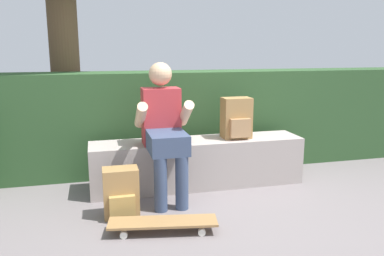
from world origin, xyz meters
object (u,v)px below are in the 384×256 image
object	(u,v)px
bench_main	(198,163)
backpack_on_bench	(237,119)
backpack_on_ground	(121,193)
person_skater	(164,126)
skateboard_near_person	(163,223)

from	to	relation	value
bench_main	backpack_on_bench	world-z (taller)	backpack_on_bench
backpack_on_ground	bench_main	bearing A→B (deg)	34.91
backpack_on_bench	backpack_on_ground	world-z (taller)	backpack_on_bench
bench_main	person_skater	bearing A→B (deg)	-150.58
skateboard_near_person	backpack_on_bench	distance (m)	1.40
backpack_on_bench	backpack_on_ground	bearing A→B (deg)	-155.40
skateboard_near_person	backpack_on_ground	xyz separation A→B (m)	(-0.27, 0.36, 0.12)
skateboard_near_person	backpack_on_ground	world-z (taller)	backpack_on_ground
person_skater	backpack_on_bench	bearing A→B (deg)	14.68
bench_main	skateboard_near_person	bearing A→B (deg)	-119.42
backpack_on_ground	backpack_on_bench	bearing A→B (deg)	24.60
skateboard_near_person	backpack_on_bench	xyz separation A→B (m)	(0.90, 0.90, 0.58)
bench_main	backpack_on_ground	size ratio (longest dim) A/B	5.17
person_skater	backpack_on_ground	distance (m)	0.71
skateboard_near_person	backpack_on_bench	bearing A→B (deg)	44.84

